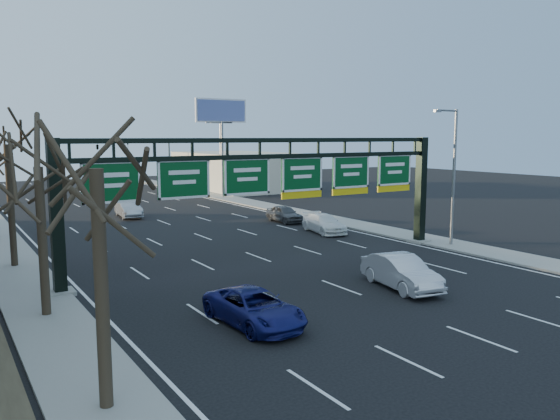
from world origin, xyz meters
TOP-DOWN VIEW (x-y plane):
  - ground at (0.00, 0.00)m, footprint 160.00×160.00m
  - sidewalk_left at (-12.80, 20.00)m, footprint 3.00×120.00m
  - sidewalk_right at (12.80, 20.00)m, footprint 3.00×120.00m
  - lane_markings at (0.00, 20.00)m, footprint 21.60×120.00m
  - sign_gantry at (0.16, 8.00)m, footprint 24.60×1.20m
  - building_right_distant at (20.00, 50.00)m, footprint 12.00×20.00m
  - tree_near at (-12.80, -4.00)m, footprint 3.60×3.60m
  - tree_gantry at (-12.80, 5.00)m, footprint 3.60×3.60m
  - tree_mid at (-12.80, 15.00)m, footprint 3.60×3.60m
  - streetlight_near at (12.47, 6.00)m, footprint 2.15×0.22m
  - streetlight_far at (12.47, 40.00)m, footprint 2.15×0.22m
  - billboard_right at (15.00, 44.98)m, footprint 7.00×0.50m
  - traffic_signal_mast at (5.69, 55.00)m, footprint 10.16×0.54m
  - car_blue_suv at (-6.15, -0.31)m, footprint 2.53×5.02m
  - car_silver_sedan at (2.36, 0.37)m, footprint 2.56×5.08m
  - car_white_wagon at (8.54, 14.69)m, footprint 2.71×5.03m
  - car_grey_far at (8.79, 20.60)m, footprint 1.77×4.20m
  - car_silver_distant at (-1.59, 30.57)m, footprint 2.08×4.90m

SIDE VIEW (x-z plane):
  - ground at x=0.00m, z-range 0.00..0.00m
  - lane_markings at x=0.00m, z-range 0.00..0.01m
  - sidewalk_left at x=-12.80m, z-range 0.00..0.12m
  - sidewalk_right at x=12.80m, z-range 0.00..0.12m
  - car_blue_suv at x=-6.15m, z-range 0.00..1.36m
  - car_white_wagon at x=8.54m, z-range 0.00..1.39m
  - car_grey_far at x=8.79m, z-range 0.00..1.42m
  - car_silver_distant at x=-1.59m, z-range 0.00..1.57m
  - car_silver_sedan at x=2.36m, z-range 0.00..1.60m
  - building_right_distant at x=20.00m, z-range 0.00..5.00m
  - sign_gantry at x=0.16m, z-range 1.03..8.23m
  - streetlight_near at x=12.47m, z-range 0.58..9.58m
  - streetlight_far at x=12.47m, z-range 0.58..9.58m
  - traffic_signal_mast at x=5.69m, z-range 2.00..9.00m
  - tree_gantry at x=-12.80m, z-range 2.87..11.35m
  - tree_near at x=-12.80m, z-range 3.05..11.91m
  - tree_mid at x=-12.80m, z-range 3.23..12.47m
  - billboard_right at x=15.00m, z-range 3.06..15.06m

